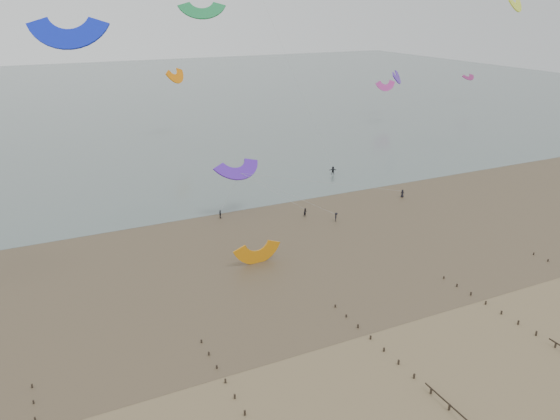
% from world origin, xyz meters
% --- Properties ---
extents(ground, '(500.00, 500.00, 0.00)m').
position_xyz_m(ground, '(0.00, 0.00, 0.00)').
color(ground, brown).
rests_on(ground, ground).
extents(sea_and_shore, '(500.00, 665.00, 0.03)m').
position_xyz_m(sea_and_shore, '(-4.08, 34.40, 0.01)').
color(sea_and_shore, '#475654').
rests_on(sea_and_shore, ground).
extents(kitesurfers, '(81.50, 26.16, 1.88)m').
position_xyz_m(kitesurfers, '(19.46, 50.05, 0.86)').
color(kitesurfers, black).
rests_on(kitesurfers, ground).
extents(grounded_kite, '(6.51, 5.17, 3.48)m').
position_xyz_m(grounded_kite, '(0.17, 28.20, 0.00)').
color(grounded_kite, orange).
rests_on(grounded_kite, ground).
extents(kites_airborne, '(253.29, 130.06, 43.56)m').
position_xyz_m(kites_airborne, '(-6.98, 88.44, 22.77)').
color(kites_airborne, blue).
rests_on(kites_airborne, ground).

